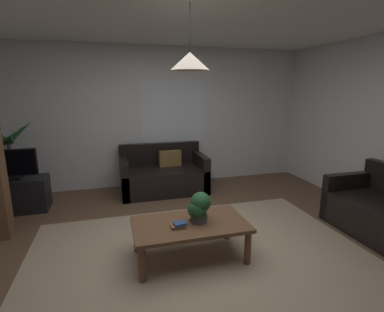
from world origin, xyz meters
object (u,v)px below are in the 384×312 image
(coffee_table, at_px, (190,228))
(book_on_table_0, at_px, (178,226))
(tv, at_px, (11,164))
(tv_stand, at_px, (16,195))
(pendant_lamp, at_px, (190,61))
(book_on_table_1, at_px, (180,224))
(potted_plant_on_table, at_px, (199,207))
(potted_palm_corner, at_px, (11,166))
(couch_under_window, at_px, (163,176))
(remote_on_table_0, at_px, (197,221))

(coffee_table, height_order, book_on_table_0, book_on_table_0)
(coffee_table, relative_size, tv, 1.71)
(tv_stand, height_order, pendant_lamp, pendant_lamp)
(book_on_table_0, relative_size, book_on_table_1, 1.19)
(book_on_table_1, distance_m, potted_plant_on_table, 0.27)
(coffee_table, xyz_separation_m, book_on_table_0, (-0.15, -0.07, 0.07))
(coffee_table, bearing_deg, tv_stand, 138.79)
(potted_plant_on_table, xyz_separation_m, potted_palm_corner, (-2.40, 2.35, 0.01))
(tv_stand, xyz_separation_m, potted_palm_corner, (-0.14, 0.44, 0.34))
(book_on_table_0, relative_size, pendant_lamp, 0.26)
(couch_under_window, xyz_separation_m, tv, (-2.27, -0.30, 0.45))
(coffee_table, relative_size, potted_plant_on_table, 3.65)
(potted_palm_corner, bearing_deg, coffee_table, -45.39)
(book_on_table_0, distance_m, tv_stand, 2.82)
(coffee_table, distance_m, remote_on_table_0, 0.11)
(book_on_table_1, height_order, potted_plant_on_table, potted_plant_on_table)
(coffee_table, relative_size, pendant_lamp, 2.05)
(book_on_table_0, relative_size, potted_plant_on_table, 0.46)
(potted_plant_on_table, bearing_deg, couch_under_window, 89.71)
(couch_under_window, bearing_deg, remote_on_table_0, -90.62)
(book_on_table_0, bearing_deg, couch_under_window, 83.61)
(couch_under_window, relative_size, book_on_table_0, 9.79)
(book_on_table_0, xyz_separation_m, tv, (-2.02, 1.94, 0.31))
(potted_plant_on_table, relative_size, potted_palm_corner, 0.25)
(book_on_table_0, xyz_separation_m, potted_plant_on_table, (0.24, 0.06, 0.16))
(book_on_table_0, bearing_deg, pendant_lamp, 24.20)
(book_on_table_1, xyz_separation_m, potted_palm_corner, (-2.18, 2.42, 0.14))
(potted_palm_corner, bearing_deg, potted_plant_on_table, -44.34)
(tv, bearing_deg, couch_under_window, 7.55)
(coffee_table, distance_m, pendant_lamp, 1.69)
(book_on_table_0, bearing_deg, tv, 136.15)
(remote_on_table_0, bearing_deg, potted_plant_on_table, -105.82)
(book_on_table_0, distance_m, tv, 2.82)
(pendant_lamp, bearing_deg, remote_on_table_0, 5.57)
(remote_on_table_0, relative_size, pendant_lamp, 0.27)
(tv_stand, distance_m, pendant_lamp, 3.39)
(coffee_table, relative_size, book_on_table_1, 9.47)
(tv, bearing_deg, potted_palm_corner, 107.09)
(book_on_table_1, height_order, tv, tv)
(book_on_table_0, relative_size, potted_palm_corner, 0.11)
(potted_palm_corner, relative_size, pendant_lamp, 2.28)
(couch_under_window, height_order, potted_plant_on_table, couch_under_window)
(pendant_lamp, bearing_deg, tv_stand, 138.79)
(coffee_table, xyz_separation_m, tv_stand, (-2.17, 1.90, -0.10))
(coffee_table, xyz_separation_m, tv, (-2.17, 1.88, 0.38))
(remote_on_table_0, relative_size, potted_plant_on_table, 0.49)
(pendant_lamp, bearing_deg, book_on_table_1, -148.71)
(tv_stand, bearing_deg, remote_on_table_0, -40.04)
(couch_under_window, distance_m, tv_stand, 2.29)
(book_on_table_0, bearing_deg, potted_plant_on_table, 13.44)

